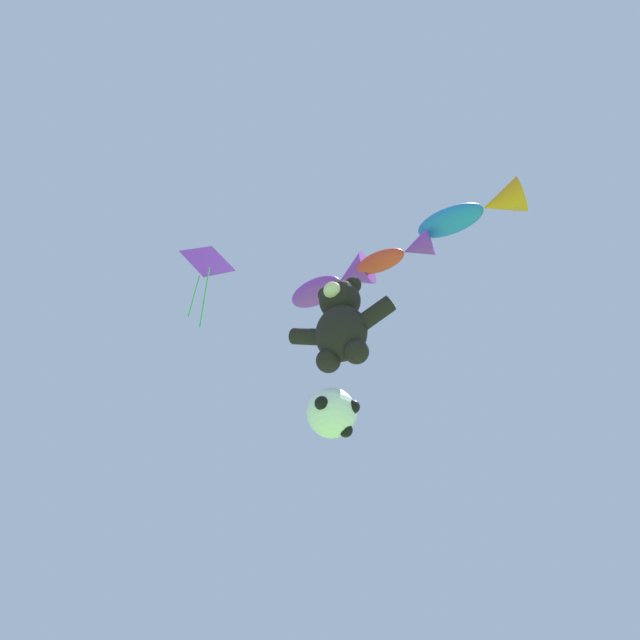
% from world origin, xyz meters
% --- Properties ---
extents(teddy_bear_kite, '(2.21, 0.98, 2.25)m').
position_xyz_m(teddy_bear_kite, '(0.35, 5.94, 7.86)').
color(teddy_bear_kite, black).
extents(soccer_ball_kite, '(0.95, 0.95, 0.88)m').
position_xyz_m(soccer_ball_kite, '(0.02, 6.19, 6.00)').
color(soccer_ball_kite, white).
extents(fish_kite_cobalt, '(2.27, 0.79, 0.78)m').
position_xyz_m(fish_kite_cobalt, '(3.44, 6.39, 10.33)').
color(fish_kite_cobalt, blue).
extents(fish_kite_crimson, '(1.74, 0.61, 0.60)m').
position_xyz_m(fish_kite_crimson, '(1.62, 6.39, 9.85)').
color(fish_kite_crimson, red).
extents(fish_kite_violet, '(2.15, 0.96, 0.83)m').
position_xyz_m(fish_kite_violet, '(-0.06, 6.68, 10.06)').
color(fish_kite_violet, purple).
extents(diamond_kite, '(0.91, 1.11, 3.00)m').
position_xyz_m(diamond_kite, '(-2.79, 5.20, 10.58)').
color(diamond_kite, purple).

